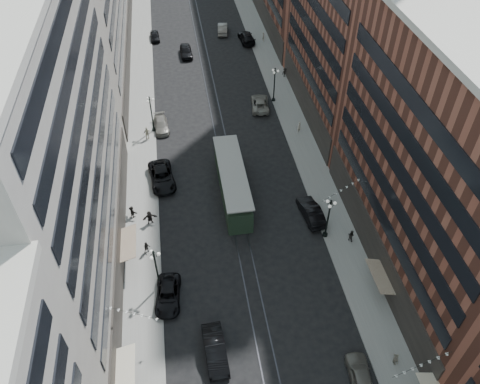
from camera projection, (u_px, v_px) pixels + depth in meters
ground at (214, 106)px, 71.29m from camera, size 220.00×220.00×0.00m
sidewalk_west at (141, 78)px, 77.19m from camera, size 4.00×180.00×0.15m
sidewalk_east at (272, 68)px, 79.64m from camera, size 4.00×180.00×0.15m
rail_west at (203, 74)px, 78.38m from camera, size 0.12×180.00×0.02m
rail_east at (212, 73)px, 78.54m from camera, size 0.12×180.00×0.02m
building_west_mid at (49, 156)px, 40.39m from camera, size 8.00×36.00×28.00m
building_east_mid at (438, 171)px, 41.97m from camera, size 8.00×30.00×24.00m
lamppost_sw_far at (156, 268)px, 45.16m from camera, size 1.03×1.14×5.52m
lamppost_sw_mid at (151, 113)px, 64.54m from camera, size 1.03×1.14×5.52m
lamppost_se_far at (328, 217)px, 50.09m from camera, size 1.03×1.14×5.52m
lamppost_se_mid at (274, 84)px, 70.19m from camera, size 1.03×1.14×5.52m
streetcar at (232, 183)px, 56.03m from camera, size 3.02×13.65×3.78m
car_2 at (168, 295)px, 45.74m from camera, size 2.83×5.30×1.42m
car_4 at (361, 377)px, 39.69m from camera, size 2.39×4.87×1.60m
car_5 at (215, 350)px, 41.39m from camera, size 2.09×5.31×1.72m
pedestrian_2 at (147, 248)px, 49.87m from camera, size 0.80×0.55×1.50m
pedestrian_4 at (396, 359)px, 40.72m from camera, size 0.41×0.88×1.51m
car_7 at (162, 177)px, 58.22m from camera, size 3.60×6.55×1.74m
car_8 at (161, 125)px, 66.57m from camera, size 2.35×4.95×1.39m
car_9 at (155, 36)px, 87.25m from camera, size 1.83×4.15×1.39m
car_10 at (311, 212)px, 53.78m from camera, size 2.44×5.42×1.73m
car_11 at (260, 103)px, 70.51m from camera, size 3.15×5.72×1.52m
car_12 at (246, 37)px, 86.54m from camera, size 2.82×6.06×1.71m
car_13 at (186, 51)px, 82.53m from camera, size 2.18×5.06×1.70m
car_14 at (223, 29)px, 89.21m from camera, size 2.43×5.33×1.70m
pedestrian_5 at (150, 217)px, 52.90m from camera, size 1.70×0.80×1.77m
pedestrian_6 at (147, 133)px, 64.46m from camera, size 1.18×0.73×1.87m
pedestrian_7 at (351, 235)px, 51.12m from camera, size 0.77×0.81×1.49m
pedestrian_8 at (299, 127)px, 65.66m from camera, size 0.73×0.66×1.69m
pedestrian_9 at (285, 72)px, 76.91m from camera, size 1.10×0.72×1.58m
pedestrian_extra_1 at (264, 37)px, 86.39m from camera, size 0.58×0.71×1.68m
pedestrian_extra_2 at (132, 212)px, 53.73m from camera, size 1.23×1.36×1.54m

